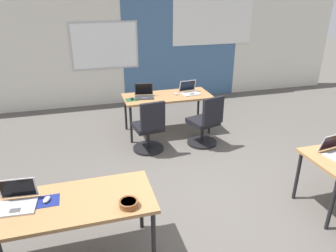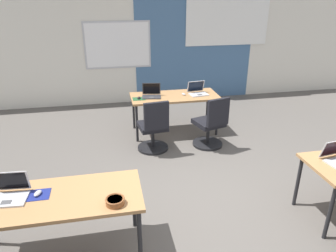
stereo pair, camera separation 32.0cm
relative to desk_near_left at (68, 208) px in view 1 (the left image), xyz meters
name	(u,v)px [view 1 (the left image)]	position (x,y,z in m)	size (l,w,h in m)	color
ground_plane	(213,197)	(1.75, 0.60, -0.66)	(24.00, 24.00, 0.00)	#56514C
back_wall_assembly	(145,41)	(1.78, 4.80, 0.75)	(10.00, 0.27, 2.80)	silver
desk_near_left	(68,208)	(0.00, 0.00, 0.00)	(1.60, 0.70, 0.72)	#A37547
desk_far_center	(167,99)	(1.75, 2.80, 0.00)	(1.60, 0.70, 0.72)	#A37547
laptop_near_left_end	(17,201)	(-0.43, 0.08, 0.11)	(0.35, 0.30, 0.23)	#B7B7BC
mousepad_near_left_end	(47,201)	(-0.18, 0.07, 0.06)	(0.22, 0.19, 0.00)	navy
mouse_near_left_end	(47,199)	(-0.18, 0.07, 0.08)	(0.09, 0.11, 0.03)	#B2B2B7
laptop_far_right	(190,91)	(2.19, 2.80, 0.11)	(0.37, 0.34, 0.23)	#B7B7BC
mouse_far_right	(176,94)	(1.92, 2.80, 0.08)	(0.08, 0.11, 0.03)	#B2B2B7
chair_far_right	(205,125)	(2.22, 2.06, -0.28)	(0.55, 0.60, 0.92)	black
laptop_far_left	(144,94)	(1.32, 2.82, 0.11)	(0.37, 0.31, 0.24)	#333338
mousepad_far_left	(132,100)	(1.08, 2.73, 0.06)	(0.22, 0.19, 0.00)	#23512D
mouse_far_left	(132,99)	(1.08, 2.73, 0.08)	(0.08, 0.11, 0.03)	black
chair_far_left	(149,131)	(1.25, 2.10, -0.28)	(0.52, 0.56, 0.92)	black
snack_bowl	(129,203)	(0.54, -0.21, 0.10)	(0.18, 0.18, 0.06)	brown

